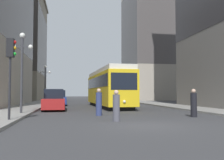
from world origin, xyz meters
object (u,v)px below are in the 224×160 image
traffic_light_near_left (11,57)px  lamp_post_left_far (45,78)px  pedestrian_crossing_near (99,103)px  pedestrian_on_sidewalk (194,104)px  parked_car_left_near (54,100)px  lamp_post_left_near (22,60)px  transit_bus (115,90)px  parked_car_left_mid (58,98)px  streetcar (108,87)px  pedestrian_crossing_far (116,107)px

traffic_light_near_left → lamp_post_left_far: bearing=90.6°
pedestrian_crossing_near → pedestrian_on_sidewalk: 6.04m
pedestrian_crossing_near → lamp_post_left_far: 19.20m
traffic_light_near_left → parked_car_left_near: bearing=79.4°
traffic_light_near_left → lamp_post_left_near: (-0.22, 4.41, 0.41)m
pedestrian_on_sidewalk → transit_bus: bearing=26.6°
lamp_post_left_far → parked_car_left_mid: bearing=-64.5°
transit_bus → lamp_post_left_near: (-10.95, -25.22, 1.79)m
pedestrian_on_sidewalk → parked_car_left_mid: bearing=55.6°
pedestrian_crossing_near → parked_car_left_mid: bearing=140.0°
lamp_post_left_near → lamp_post_left_far: size_ratio=1.08×
pedestrian_on_sidewalk → traffic_light_near_left: (-10.63, -1.23, 2.52)m
traffic_light_near_left → lamp_post_left_far: size_ratio=0.82×
transit_bus → lamp_post_left_near: 27.55m
streetcar → pedestrian_on_sidewalk: size_ratio=7.78×
lamp_post_left_far → streetcar: bearing=-48.6°
pedestrian_crossing_near → lamp_post_left_near: (-5.13, 1.23, 2.91)m
parked_car_left_mid → pedestrian_crossing_far: parked_car_left_mid is taller
parked_car_left_mid → lamp_post_left_far: (-1.90, 3.97, 2.65)m
traffic_light_near_left → lamp_post_left_far: 21.49m
pedestrian_crossing_near → pedestrian_on_sidewalk: bearing=18.5°
streetcar → traffic_light_near_left: traffic_light_near_left is taller
streetcar → parked_car_left_mid: streetcar is taller
parked_car_left_mid → pedestrian_on_sidewalk: (8.95, -16.28, -0.03)m
lamp_post_left_far → traffic_light_near_left: bearing=-89.4°
streetcar → lamp_post_left_far: lamp_post_left_far is taller
transit_bus → traffic_light_near_left: (-10.73, -29.63, 1.39)m
parked_car_left_near → traffic_light_near_left: 9.49m
pedestrian_crossing_far → pedestrian_crossing_near: bearing=35.9°
parked_car_left_mid → pedestrian_crossing_far: 18.26m
pedestrian_crossing_far → lamp_post_left_far: lamp_post_left_far is taller
parked_car_left_mid → pedestrian_crossing_near: 14.70m
lamp_post_left_near → transit_bus: bearing=66.5°
parked_car_left_mid → pedestrian_crossing_near: bearing=-80.0°
parked_car_left_mid → lamp_post_left_far: 5.14m
transit_bus → traffic_light_near_left: bearing=-111.6°
parked_car_left_near → pedestrian_crossing_near: (3.23, -5.82, -0.01)m
streetcar → pedestrian_crossing_far: 13.78m
parked_car_left_mid → streetcar: bearing=-41.1°
streetcar → lamp_post_left_near: size_ratio=2.49×
streetcar → parked_car_left_near: size_ratio=2.85×
streetcar → parked_car_left_mid: 6.95m
pedestrian_crossing_near → transit_bus: bearing=114.9°
parked_car_left_near → pedestrian_crossing_far: (3.75, -9.35, -0.07)m
lamp_post_left_near → lamp_post_left_far: lamp_post_left_near is taller
transit_bus → pedestrian_on_sidewalk: transit_bus is taller
parked_car_left_near → parked_car_left_mid: (-0.00, 8.51, -0.00)m
pedestrian_crossing_near → pedestrian_on_sidewalk: (5.71, -1.94, -0.02)m
parked_car_left_near → pedestrian_crossing_near: bearing=-62.4°
streetcar → lamp_post_left_near: (-7.26, -8.86, 1.64)m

